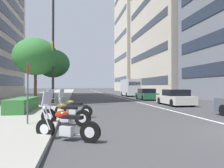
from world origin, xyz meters
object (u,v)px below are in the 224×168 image
object	(u,v)px
motorcycle_second_in_row	(73,109)
street_tree_mid_sidewalk	(36,57)
street_lamp_with_banners	(57,38)
street_tree_far_plaza	(53,64)
motorcycle_far_end_row	(65,115)
car_mid_block_traffic	(175,98)
motorcycle_by_sign_pole	(66,126)
parking_sign_by_curb	(28,87)
delivery_van_ahead	(130,87)
car_far_down_avenue	(146,94)

from	to	relation	value
motorcycle_second_in_row	street_tree_mid_sidewalk	bearing A→B (deg)	-38.07
street_lamp_with_banners	street_tree_far_plaza	world-z (taller)	street_lamp_with_banners
motorcycle_far_end_row	car_mid_block_traffic	distance (m)	12.35
motorcycle_far_end_row	motorcycle_second_in_row	bearing A→B (deg)	-71.60
motorcycle_by_sign_pole	car_mid_block_traffic	world-z (taller)	motorcycle_by_sign_pole
motorcycle_by_sign_pole	motorcycle_far_end_row	xyz separation A→B (m)	(2.55, 0.16, 0.02)
motorcycle_far_end_row	parking_sign_by_curb	bearing A→B (deg)	34.27
delivery_van_ahead	street_tree_mid_sidewalk	size ratio (longest dim) A/B	1.17
motorcycle_far_end_row	street_tree_mid_sidewalk	size ratio (longest dim) A/B	0.39
delivery_van_ahead	street_tree_mid_sidewalk	world-z (taller)	street_tree_mid_sidewalk
motorcycle_far_end_row	delivery_van_ahead	xyz separation A→B (m)	(26.20, -9.39, 1.03)
car_far_down_avenue	motorcycle_by_sign_pole	bearing A→B (deg)	157.09
parking_sign_by_curb	motorcycle_second_in_row	bearing A→B (deg)	-30.81
motorcycle_far_end_row	delivery_van_ahead	bearing A→B (deg)	-84.97
delivery_van_ahead	street_lamp_with_banners	xyz separation A→B (m)	(-17.83, 10.41, 3.97)
motorcycle_second_in_row	street_tree_far_plaza	distance (m)	15.52
motorcycle_far_end_row	street_tree_far_plaza	world-z (taller)	street_tree_far_plaza
motorcycle_by_sign_pole	parking_sign_by_curb	xyz separation A→B (m)	(2.32, 1.56, 1.17)
motorcycle_second_in_row	delivery_van_ahead	xyz separation A→B (m)	(23.60, -9.10, 1.05)
car_mid_block_traffic	delivery_van_ahead	size ratio (longest dim) A/B	0.70
delivery_van_ahead	street_tree_far_plaza	xyz separation A→B (m)	(-8.78, 11.57, 2.83)
parking_sign_by_curb	street_lamp_with_banners	size ratio (longest dim) A/B	0.26
motorcycle_far_end_row	car_mid_block_traffic	world-z (taller)	motorcycle_far_end_row
car_far_down_avenue	parking_sign_by_curb	world-z (taller)	parking_sign_by_curb
car_far_down_avenue	street_tree_far_plaza	xyz separation A→B (m)	(1.14, 11.11, 3.68)
car_far_down_avenue	street_tree_mid_sidewalk	size ratio (longest dim) A/B	0.81
delivery_van_ahead	parking_sign_by_curb	size ratio (longest dim) A/B	2.57
motorcycle_second_in_row	car_far_down_avenue	bearing A→B (deg)	-96.22
motorcycle_second_in_row	motorcycle_by_sign_pole	bearing A→B (deg)	114.64
motorcycle_far_end_row	street_lamp_with_banners	bearing A→B (deg)	-58.34
motorcycle_second_in_row	street_tree_far_plaza	size ratio (longest dim) A/B	0.34
car_far_down_avenue	parking_sign_by_curb	distance (m)	19.50
motorcycle_second_in_row	street_lamp_with_banners	xyz separation A→B (m)	(5.77, 1.31, 5.02)
motorcycle_second_in_row	car_far_down_avenue	size ratio (longest dim) A/B	0.46
car_mid_block_traffic	street_lamp_with_banners	distance (m)	11.06
motorcycle_second_in_row	parking_sign_by_curb	xyz separation A→B (m)	(-2.84, 1.69, 1.17)
parking_sign_by_curb	street_lamp_with_banners	bearing A→B (deg)	-2.57
car_far_down_avenue	delivery_van_ahead	world-z (taller)	delivery_van_ahead
motorcycle_far_end_row	street_lamp_with_banners	distance (m)	9.81
street_tree_mid_sidewalk	street_tree_far_plaza	world-z (taller)	street_tree_far_plaza
car_far_down_avenue	motorcycle_far_end_row	bearing A→B (deg)	153.31
motorcycle_second_in_row	street_lamp_with_banners	world-z (taller)	street_lamp_with_banners
motorcycle_second_in_row	street_lamp_with_banners	distance (m)	7.76
street_tree_mid_sidewalk	motorcycle_far_end_row	bearing A→B (deg)	-162.95
car_mid_block_traffic	street_tree_far_plaza	size ratio (longest dim) A/B	0.75
motorcycle_far_end_row	car_far_down_avenue	distance (m)	18.56
car_mid_block_traffic	parking_sign_by_curb	xyz separation A→B (m)	(-8.76, 10.33, 0.98)
motorcycle_by_sign_pole	motorcycle_second_in_row	bearing A→B (deg)	-63.60
delivery_van_ahead	motorcycle_by_sign_pole	bearing A→B (deg)	163.28
motorcycle_far_end_row	motorcycle_second_in_row	world-z (taller)	motorcycle_far_end_row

